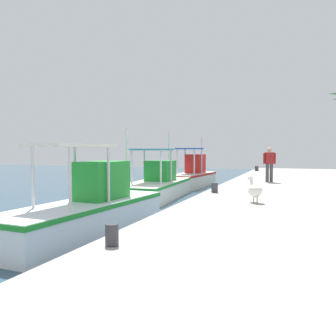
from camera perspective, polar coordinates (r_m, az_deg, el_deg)
name	(u,v)px	position (r m, az deg, el deg)	size (l,w,h in m)	color
fishing_boat_second	(88,210)	(10.52, -12.65, -6.54)	(6.22, 2.19, 3.14)	white
fishing_boat_third	(156,185)	(17.66, -1.86, -2.81)	(6.14, 2.39, 3.39)	silver
fishing_boat_fourth	(192,176)	(22.98, 3.94, -1.30)	(4.89, 2.11, 3.23)	silver
pelican	(255,190)	(11.28, 13.71, -3.39)	(0.90, 0.73, 0.82)	tan
fisherman_standing	(269,163)	(18.35, 15.92, 0.79)	(0.37, 0.59, 1.72)	#3F3F42
mooring_bollard_nearest	(112,235)	(6.25, -8.96, -10.52)	(0.23, 0.23, 0.38)	#333338
mooring_bollard_second	(215,188)	(13.56, 7.47, -3.14)	(0.25, 0.25, 0.38)	#333338
mooring_bollard_third	(257,168)	(27.47, 14.00, -0.08)	(0.27, 0.27, 0.37)	#333338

